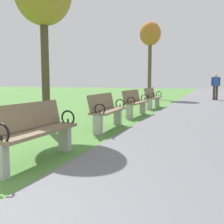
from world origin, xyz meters
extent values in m
cube|color=slate|center=(1.59, 18.00, 0.01)|extent=(3.19, 44.00, 0.02)
cube|color=#7A664C|center=(-0.45, 2.78, 0.47)|extent=(0.52, 1.62, 0.05)
cube|color=#7A664C|center=(-0.64, 2.79, 0.70)|extent=(0.20, 1.60, 0.40)
cube|color=#A8A59E|center=(-0.49, 2.04, 0.23)|extent=(0.21, 0.13, 0.45)
cube|color=#A8A59E|center=(-0.41, 3.52, 0.23)|extent=(0.21, 0.13, 0.45)
torus|color=black|center=(-0.43, 2.02, 0.59)|extent=(0.27, 0.04, 0.27)
cylinder|color=black|center=(-0.43, 2.02, 0.51)|extent=(0.03, 0.03, 0.12)
torus|color=black|center=(-0.35, 3.54, 0.59)|extent=(0.27, 0.04, 0.27)
cylinder|color=black|center=(-0.35, 3.54, 0.51)|extent=(0.03, 0.03, 0.12)
cube|color=#7A664C|center=(-0.45, 5.77, 0.47)|extent=(0.48, 1.61, 0.05)
cube|color=#7A664C|center=(-0.64, 5.76, 0.70)|extent=(0.16, 1.60, 0.40)
cube|color=#A8A59E|center=(-0.43, 5.03, 0.23)|extent=(0.20, 0.12, 0.45)
cube|color=#A8A59E|center=(-0.47, 6.51, 0.23)|extent=(0.20, 0.12, 0.45)
torus|color=black|center=(-0.37, 5.01, 0.59)|extent=(0.27, 0.04, 0.27)
cylinder|color=black|center=(-0.37, 5.01, 0.51)|extent=(0.03, 0.03, 0.12)
torus|color=black|center=(-0.41, 6.53, 0.59)|extent=(0.27, 0.04, 0.27)
cylinder|color=black|center=(-0.41, 6.53, 0.51)|extent=(0.03, 0.03, 0.12)
cube|color=#7A664C|center=(-0.45, 8.43, 0.47)|extent=(0.51, 1.62, 0.05)
cube|color=#7A664C|center=(-0.64, 8.44, 0.70)|extent=(0.19, 1.60, 0.40)
cube|color=#A8A59E|center=(-0.48, 7.69, 0.23)|extent=(0.21, 0.13, 0.45)
cube|color=#A8A59E|center=(-0.42, 9.17, 0.23)|extent=(0.21, 0.13, 0.45)
torus|color=black|center=(-0.42, 7.67, 0.59)|extent=(0.27, 0.04, 0.27)
cylinder|color=black|center=(-0.42, 7.67, 0.51)|extent=(0.03, 0.03, 0.12)
torus|color=black|center=(-0.36, 9.19, 0.59)|extent=(0.27, 0.04, 0.27)
cylinder|color=black|center=(-0.36, 9.19, 0.51)|extent=(0.03, 0.03, 0.12)
cube|color=#7A664C|center=(-0.45, 11.31, 0.47)|extent=(0.47, 1.61, 0.05)
cube|color=#7A664C|center=(-0.64, 11.31, 0.70)|extent=(0.15, 1.60, 0.40)
cube|color=#A8A59E|center=(-0.46, 10.57, 0.23)|extent=(0.20, 0.12, 0.45)
cube|color=#A8A59E|center=(-0.44, 12.05, 0.23)|extent=(0.20, 0.12, 0.45)
torus|color=black|center=(-0.40, 10.55, 0.59)|extent=(0.27, 0.04, 0.27)
cylinder|color=black|center=(-0.40, 10.55, 0.51)|extent=(0.03, 0.03, 0.12)
torus|color=black|center=(-0.38, 12.07, 0.59)|extent=(0.27, 0.04, 0.27)
cylinder|color=black|center=(-0.38, 12.07, 0.51)|extent=(0.03, 0.03, 0.12)
cylinder|color=#4C3D2D|center=(-1.99, 5.31, 1.43)|extent=(0.20, 0.20, 2.87)
cylinder|color=brown|center=(-2.03, 17.46, 1.89)|extent=(0.24, 0.24, 3.79)
ellipsoid|color=#B26B28|center=(-2.03, 17.46, 4.27)|extent=(1.39, 1.39, 1.53)
cylinder|color=#3D3328|center=(2.06, 17.21, 0.45)|extent=(0.14, 0.14, 0.85)
cylinder|color=#3D3328|center=(2.22, 17.23, 0.45)|extent=(0.14, 0.14, 0.85)
cube|color=#2D4799|center=(2.14, 17.22, 1.15)|extent=(0.36, 0.26, 0.56)
sphere|color=beige|center=(2.14, 17.22, 1.54)|extent=(0.20, 0.20, 0.20)
cylinder|color=#2D4799|center=(1.92, 17.20, 1.15)|extent=(0.09, 0.09, 0.52)
cylinder|color=#2D4799|center=(2.35, 17.25, 1.15)|extent=(0.09, 0.09, 0.52)
cylinder|color=#AD6B23|center=(-0.83, 6.65, 0.00)|extent=(0.13, 0.13, 0.00)
cylinder|color=brown|center=(1.01, 13.34, 0.02)|extent=(0.08, 0.08, 0.00)
cylinder|color=gold|center=(-2.14, 13.56, 0.00)|extent=(0.12, 0.12, 0.00)
cylinder|color=brown|center=(-0.85, 8.29, 0.00)|extent=(0.12, 0.12, 0.00)
cylinder|color=#AD6B23|center=(-2.15, 13.22, 0.00)|extent=(0.13, 0.13, 0.00)
cylinder|color=#AD6B23|center=(1.33, 7.47, 0.02)|extent=(0.08, 0.08, 0.00)
cylinder|color=gold|center=(-1.12, 12.76, 0.00)|extent=(0.11, 0.11, 0.00)
cylinder|color=#93511E|center=(-1.97, 4.62, 0.00)|extent=(0.09, 0.09, 0.00)
cylinder|color=brown|center=(-2.01, 8.30, 0.00)|extent=(0.12, 0.12, 0.00)
camera|label=1|loc=(2.01, -0.59, 1.25)|focal=43.52mm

